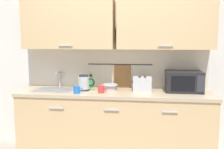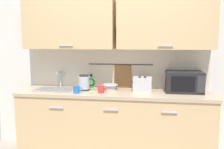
{
  "view_description": "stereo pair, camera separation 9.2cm",
  "coord_description": "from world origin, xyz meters",
  "px_view_note": "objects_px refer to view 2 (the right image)",
  "views": [
    {
      "loc": [
        0.37,
        -2.94,
        1.56
      ],
      "look_at": [
        -0.04,
        0.33,
        1.12
      ],
      "focal_mm": 40.65,
      "sensor_mm": 36.0,
      "label": 1
    },
    {
      "loc": [
        0.46,
        -2.93,
        1.56
      ],
      "look_at": [
        -0.04,
        0.33,
        1.12
      ],
      "focal_mm": 40.65,
      "sensor_mm": 36.0,
      "label": 2
    }
  ],
  "objects_px": {
    "mug_near_sink": "(77,90)",
    "toaster": "(142,84)",
    "dish_soap_bottle": "(91,82)",
    "mug_by_kettle": "(101,89)",
    "microwave": "(184,82)",
    "electric_kettle": "(84,83)",
    "mixing_bowl": "(110,87)"
  },
  "relations": [
    {
      "from": "toaster",
      "to": "mug_by_kettle",
      "type": "height_order",
      "value": "toaster"
    },
    {
      "from": "dish_soap_bottle",
      "to": "mug_by_kettle",
      "type": "distance_m",
      "value": 0.37
    },
    {
      "from": "toaster",
      "to": "dish_soap_bottle",
      "type": "bearing_deg",
      "value": 169.53
    },
    {
      "from": "electric_kettle",
      "to": "dish_soap_bottle",
      "type": "height_order",
      "value": "electric_kettle"
    },
    {
      "from": "dish_soap_bottle",
      "to": "electric_kettle",
      "type": "bearing_deg",
      "value": -107.9
    },
    {
      "from": "microwave",
      "to": "dish_soap_bottle",
      "type": "relative_size",
      "value": 2.35
    },
    {
      "from": "toaster",
      "to": "mug_near_sink",
      "type": "bearing_deg",
      "value": -163.15
    },
    {
      "from": "dish_soap_bottle",
      "to": "mug_by_kettle",
      "type": "bearing_deg",
      "value": -57.03
    },
    {
      "from": "microwave",
      "to": "toaster",
      "type": "bearing_deg",
      "value": -175.57
    },
    {
      "from": "mixing_bowl",
      "to": "electric_kettle",
      "type": "bearing_deg",
      "value": -167.51
    },
    {
      "from": "mug_near_sink",
      "to": "mug_by_kettle",
      "type": "xyz_separation_m",
      "value": [
        0.3,
        0.07,
        0.0
      ]
    },
    {
      "from": "dish_soap_bottle",
      "to": "mixing_bowl",
      "type": "distance_m",
      "value": 0.3
    },
    {
      "from": "dish_soap_bottle",
      "to": "mug_near_sink",
      "type": "relative_size",
      "value": 1.63
    },
    {
      "from": "microwave",
      "to": "electric_kettle",
      "type": "bearing_deg",
      "value": -176.58
    },
    {
      "from": "mug_near_sink",
      "to": "dish_soap_bottle",
      "type": "bearing_deg",
      "value": 75.29
    },
    {
      "from": "mug_near_sink",
      "to": "mug_by_kettle",
      "type": "relative_size",
      "value": 1.0
    },
    {
      "from": "microwave",
      "to": "mug_near_sink",
      "type": "height_order",
      "value": "microwave"
    },
    {
      "from": "dish_soap_bottle",
      "to": "toaster",
      "type": "height_order",
      "value": "dish_soap_bottle"
    },
    {
      "from": "electric_kettle",
      "to": "mug_by_kettle",
      "type": "bearing_deg",
      "value": -28.88
    },
    {
      "from": "dish_soap_bottle",
      "to": "mug_by_kettle",
      "type": "height_order",
      "value": "dish_soap_bottle"
    },
    {
      "from": "electric_kettle",
      "to": "dish_soap_bottle",
      "type": "xyz_separation_m",
      "value": [
        0.05,
        0.17,
        -0.01
      ]
    },
    {
      "from": "microwave",
      "to": "mug_by_kettle",
      "type": "distance_m",
      "value": 1.08
    },
    {
      "from": "electric_kettle",
      "to": "toaster",
      "type": "distance_m",
      "value": 0.77
    },
    {
      "from": "dish_soap_bottle",
      "to": "mixing_bowl",
      "type": "bearing_deg",
      "value": -18.42
    },
    {
      "from": "microwave",
      "to": "mug_near_sink",
      "type": "bearing_deg",
      "value": -167.95
    },
    {
      "from": "electric_kettle",
      "to": "mug_by_kettle",
      "type": "distance_m",
      "value": 0.3
    },
    {
      "from": "electric_kettle",
      "to": "mug_by_kettle",
      "type": "xyz_separation_m",
      "value": [
        0.26,
        -0.14,
        -0.05
      ]
    },
    {
      "from": "mug_near_sink",
      "to": "toaster",
      "type": "xyz_separation_m",
      "value": [
        0.82,
        0.25,
        0.05
      ]
    },
    {
      "from": "electric_kettle",
      "to": "mug_near_sink",
      "type": "height_order",
      "value": "electric_kettle"
    },
    {
      "from": "mixing_bowl",
      "to": "mug_by_kettle",
      "type": "relative_size",
      "value": 1.78
    },
    {
      "from": "microwave",
      "to": "mixing_bowl",
      "type": "distance_m",
      "value": 0.98
    },
    {
      "from": "electric_kettle",
      "to": "dish_soap_bottle",
      "type": "bearing_deg",
      "value": 72.1
    }
  ]
}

